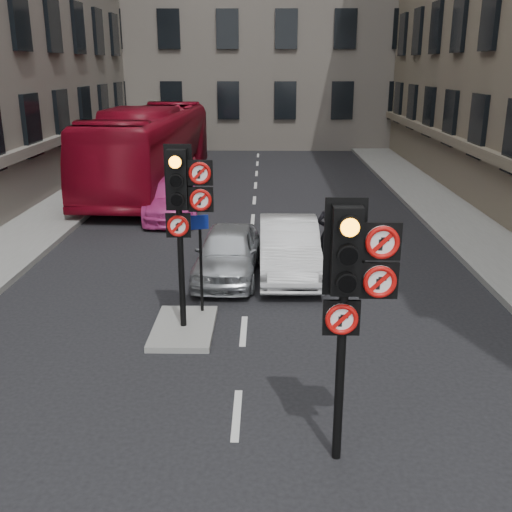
{
  "coord_description": "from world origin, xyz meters",
  "views": [
    {
      "loc": [
        0.42,
        -5.93,
        5.1
      ],
      "look_at": [
        0.3,
        1.84,
        2.6
      ],
      "focal_mm": 42.0,
      "sensor_mm": 36.0,
      "label": 1
    }
  ],
  "objects_px": {
    "car_white": "(289,247)",
    "motorcyclist": "(330,233)",
    "info_sign": "(200,250)",
    "car_silver": "(228,252)",
    "signal_near": "(352,279)",
    "signal_far": "(183,199)",
    "car_pink": "(172,198)",
    "motorcycle": "(302,243)",
    "bus_red": "(150,149)"
  },
  "relations": [
    {
      "from": "car_white",
      "to": "motorcyclist",
      "type": "distance_m",
      "value": 1.16
    },
    {
      "from": "info_sign",
      "to": "car_white",
      "type": "bearing_deg",
      "value": 40.76
    },
    {
      "from": "car_silver",
      "to": "car_white",
      "type": "bearing_deg",
      "value": 12.88
    },
    {
      "from": "signal_near",
      "to": "signal_far",
      "type": "relative_size",
      "value": 1.0
    },
    {
      "from": "car_silver",
      "to": "car_white",
      "type": "distance_m",
      "value": 1.54
    },
    {
      "from": "signal_far",
      "to": "car_pink",
      "type": "distance_m",
      "value": 9.79
    },
    {
      "from": "motorcycle",
      "to": "info_sign",
      "type": "height_order",
      "value": "info_sign"
    },
    {
      "from": "signal_near",
      "to": "info_sign",
      "type": "distance_m",
      "value": 5.42
    },
    {
      "from": "car_silver",
      "to": "bus_red",
      "type": "relative_size",
      "value": 0.3
    },
    {
      "from": "signal_far",
      "to": "info_sign",
      "type": "bearing_deg",
      "value": 73.86
    },
    {
      "from": "signal_near",
      "to": "car_silver",
      "type": "relative_size",
      "value": 0.96
    },
    {
      "from": "car_white",
      "to": "motorcyclist",
      "type": "bearing_deg",
      "value": 18.31
    },
    {
      "from": "signal_near",
      "to": "motorcycle",
      "type": "bearing_deg",
      "value": 90.37
    },
    {
      "from": "car_white",
      "to": "car_pink",
      "type": "distance_m",
      "value": 7.06
    },
    {
      "from": "signal_near",
      "to": "bus_red",
      "type": "relative_size",
      "value": 0.29
    },
    {
      "from": "car_silver",
      "to": "bus_red",
      "type": "distance_m",
      "value": 11.6
    },
    {
      "from": "car_pink",
      "to": "motorcycle",
      "type": "bearing_deg",
      "value": -52.9
    },
    {
      "from": "signal_near",
      "to": "motorcyclist",
      "type": "distance_m",
      "value": 8.05
    },
    {
      "from": "signal_far",
      "to": "car_white",
      "type": "height_order",
      "value": "signal_far"
    },
    {
      "from": "car_white",
      "to": "bus_red",
      "type": "xyz_separation_m",
      "value": [
        -5.4,
        10.61,
        1.03
      ]
    },
    {
      "from": "car_white",
      "to": "motorcyclist",
      "type": "xyz_separation_m",
      "value": [
        1.07,
        0.37,
        0.27
      ]
    },
    {
      "from": "signal_near",
      "to": "motorcycle",
      "type": "distance_m",
      "value": 8.95
    },
    {
      "from": "car_white",
      "to": "bus_red",
      "type": "bearing_deg",
      "value": 116.32
    },
    {
      "from": "motorcyclist",
      "to": "car_white",
      "type": "bearing_deg",
      "value": 37.51
    },
    {
      "from": "car_pink",
      "to": "car_silver",
      "type": "bearing_deg",
      "value": -74.33
    },
    {
      "from": "car_silver",
      "to": "signal_far",
      "type": "bearing_deg",
      "value": -97.71
    },
    {
      "from": "signal_far",
      "to": "motorcyclist",
      "type": "height_order",
      "value": "signal_far"
    },
    {
      "from": "car_white",
      "to": "motorcycle",
      "type": "xyz_separation_m",
      "value": [
        0.41,
        1.2,
        -0.23
      ]
    },
    {
      "from": "signal_far",
      "to": "car_silver",
      "type": "height_order",
      "value": "signal_far"
    },
    {
      "from": "signal_far",
      "to": "car_pink",
      "type": "relative_size",
      "value": 0.81
    },
    {
      "from": "info_sign",
      "to": "signal_near",
      "type": "bearing_deg",
      "value": -77.63
    },
    {
      "from": "car_silver",
      "to": "car_white",
      "type": "xyz_separation_m",
      "value": [
        1.52,
        0.26,
        0.05
      ]
    },
    {
      "from": "car_white",
      "to": "car_pink",
      "type": "bearing_deg",
      "value": 122.28
    },
    {
      "from": "car_pink",
      "to": "motorcyclist",
      "type": "xyz_separation_m",
      "value": [
        4.91,
        -5.55,
        0.32
      ]
    },
    {
      "from": "bus_red",
      "to": "motorcycle",
      "type": "xyz_separation_m",
      "value": [
        5.81,
        -9.41,
        -1.26
      ]
    },
    {
      "from": "signal_far",
      "to": "motorcycle",
      "type": "relative_size",
      "value": 2.33
    },
    {
      "from": "car_silver",
      "to": "car_pink",
      "type": "xyz_separation_m",
      "value": [
        -2.32,
        6.18,
        0.01
      ]
    },
    {
      "from": "car_silver",
      "to": "bus_red",
      "type": "height_order",
      "value": "bus_red"
    },
    {
      "from": "signal_far",
      "to": "car_white",
      "type": "bearing_deg",
      "value": 58.58
    },
    {
      "from": "car_pink",
      "to": "motorcyclist",
      "type": "bearing_deg",
      "value": -53.41
    },
    {
      "from": "bus_red",
      "to": "info_sign",
      "type": "xyz_separation_m",
      "value": [
        3.48,
        -13.37,
        -0.25
      ]
    },
    {
      "from": "car_white",
      "to": "bus_red",
      "type": "height_order",
      "value": "bus_red"
    },
    {
      "from": "signal_near",
      "to": "car_silver",
      "type": "height_order",
      "value": "signal_near"
    },
    {
      "from": "car_pink",
      "to": "motorcyclist",
      "type": "distance_m",
      "value": 7.42
    },
    {
      "from": "car_pink",
      "to": "signal_far",
      "type": "bearing_deg",
      "value": -84.61
    },
    {
      "from": "car_silver",
      "to": "info_sign",
      "type": "bearing_deg",
      "value": -96.07
    },
    {
      "from": "signal_far",
      "to": "motorcyclist",
      "type": "relative_size",
      "value": 1.86
    },
    {
      "from": "signal_far",
      "to": "motorcycle",
      "type": "bearing_deg",
      "value": 61.54
    },
    {
      "from": "car_silver",
      "to": "info_sign",
      "type": "xyz_separation_m",
      "value": [
        -0.4,
        -2.49,
        0.83
      ]
    },
    {
      "from": "signal_near",
      "to": "motorcycle",
      "type": "height_order",
      "value": "signal_near"
    }
  ]
}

